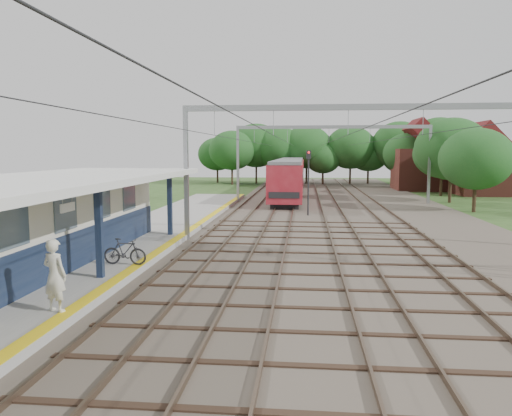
{
  "coord_description": "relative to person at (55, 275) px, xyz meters",
  "views": [
    {
      "loc": [
        1.09,
        -10.26,
        4.67
      ],
      "look_at": [
        -1.55,
        16.73,
        1.6
      ],
      "focal_mm": 35.0,
      "sensor_mm": 36.0,
      "label": 1
    }
  ],
  "objects": [
    {
      "name": "train",
      "position": [
        5.1,
        44.01,
        0.76
      ],
      "size": [
        2.88,
        35.83,
        3.78
      ],
      "color": "black",
      "rests_on": "ballast_bed"
    },
    {
      "name": "platform",
      "position": [
        -1.9,
        11.69,
        -1.18
      ],
      "size": [
        5.0,
        52.0,
        0.35
      ],
      "primitive_type": "cube",
      "color": "gray",
      "rests_on": "ground"
    },
    {
      "name": "station_building",
      "position": [
        -3.28,
        4.69,
        0.69
      ],
      "size": [
        3.41,
        18.0,
        3.4
      ],
      "color": "beige",
      "rests_on": "platform"
    },
    {
      "name": "house_far",
      "position": [
        21.6,
        49.69,
        1.88
      ],
      "size": [
        8.0,
        6.12,
        8.66
      ],
      "color": "brown",
      "rests_on": "ground"
    },
    {
      "name": "rail_tracks",
      "position": [
        7.1,
        27.69,
        -1.18
      ],
      "size": [
        11.8,
        88.0,
        0.15
      ],
      "color": "brown",
      "rests_on": "ballast_bed"
    },
    {
      "name": "bicycle",
      "position": [
        -0.14,
        5.62,
        -0.49
      ],
      "size": [
        1.73,
        0.58,
        1.03
      ],
      "primitive_type": "imported",
      "rotation": [
        0.0,
        0.0,
        1.51
      ],
      "color": "black",
      "rests_on": "platform"
    },
    {
      "name": "catenary_system",
      "position": [
        8.99,
        22.97,
        4.16
      ],
      "size": [
        17.22,
        88.0,
        7.0
      ],
      "color": "gray",
      "rests_on": "ground"
    },
    {
      "name": "house_near",
      "position": [
        26.6,
        43.69,
        1.64
      ],
      "size": [
        7.0,
        6.12,
        7.89
      ],
      "color": "brown",
      "rests_on": "ground"
    },
    {
      "name": "yellow_stripe",
      "position": [
        0.35,
        11.69,
        -1.0
      ],
      "size": [
        0.45,
        52.0,
        0.01
      ],
      "primitive_type": "cube",
      "color": "yellow",
      "rests_on": "platform"
    },
    {
      "name": "person",
      "position": [
        0.0,
        0.0,
        0.0
      ],
      "size": [
        0.84,
        0.67,
        2.0
      ],
      "primitive_type": "imported",
      "rotation": [
        0.0,
        0.0,
        2.84
      ],
      "color": "silver",
      "rests_on": "platform"
    },
    {
      "name": "ground",
      "position": [
        5.6,
        -2.31,
        -1.35
      ],
      "size": [
        160.0,
        160.0,
        0.0
      ],
      "primitive_type": "plane",
      "color": "#2D4C1E",
      "rests_on": "ground"
    },
    {
      "name": "tree_band",
      "position": [
        9.44,
        54.81,
        3.57
      ],
      "size": [
        31.72,
        30.88,
        8.82
      ],
      "color": "#382619",
      "rests_on": "ground"
    },
    {
      "name": "ballast_bed",
      "position": [
        9.6,
        27.69,
        -1.3
      ],
      "size": [
        18.0,
        90.0,
        0.1
      ],
      "primitive_type": "cube",
      "color": "#473D33",
      "rests_on": "ground"
    },
    {
      "name": "signal_post",
      "position": [
        6.95,
        23.31,
        1.74
      ],
      "size": [
        0.34,
        0.29,
        4.76
      ],
      "rotation": [
        0.0,
        0.0,
        0.08
      ],
      "color": "black",
      "rests_on": "ground"
    },
    {
      "name": "canopy",
      "position": [
        -2.17,
        3.69,
        2.29
      ],
      "size": [
        6.4,
        20.0,
        3.44
      ],
      "color": "#101C34",
      "rests_on": "platform"
    }
  ]
}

